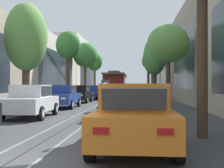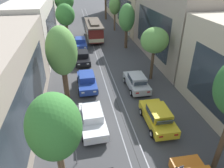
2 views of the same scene
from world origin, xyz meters
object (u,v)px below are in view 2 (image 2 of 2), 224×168
Objects in this scene: pedestrian_on_right_pavement at (62,40)px; street_sign_post at (75,144)px; street_tree_kerb_left_second at (62,52)px; street_tree_kerb_right_second at (155,41)px; street_tree_kerb_left_near at (55,129)px; street_tree_kerb_left_mid at (65,16)px; street_tree_kerb_right_mid at (127,18)px; cable_car_trolley at (94,30)px; street_tree_kerb_left_fourth at (64,1)px; parked_car_blue_mid_left at (87,81)px; parked_car_black_fourth_left at (82,57)px; parked_car_blue_fifth_left at (81,43)px; pedestrian_on_left_pavement at (129,35)px; parked_car_silver_mid_right at (137,82)px; street_tree_kerb_right_fourth at (115,6)px; fire_hydrant at (75,119)px; parked_car_white_second_left at (93,119)px; parked_car_yellow_second_right at (158,116)px.

street_sign_post is (1.56, -24.24, 0.75)m from pedestrian_on_right_pavement.
street_tree_kerb_left_second is 9.63m from street_tree_kerb_right_second.
street_tree_kerb_left_mid reaches higher than street_tree_kerb_left_near.
street_tree_kerb_left_second is at bearing -124.73° from street_tree_kerb_right_mid.
street_tree_kerb_left_fourth is at bearing 130.31° from cable_car_trolley.
parked_car_blue_mid_left is 1.00× the size of parked_car_black_fourth_left.
parked_car_blue_fifth_left is 2.62× the size of pedestrian_on_left_pavement.
parked_car_silver_mid_right is 17.02m from pedestrian_on_left_pavement.
street_tree_kerb_right_fourth is at bearing 89.90° from street_tree_kerb_right_second.
street_tree_kerb_left_mid is at bearing 135.34° from street_tree_kerb_right_second.
fire_hydrant is at bearing -95.93° from parked_car_black_fourth_left.
street_tree_kerb_left_near is 1.00× the size of street_tree_kerb_left_second.
parked_car_black_fourth_left is 0.75× the size of street_tree_kerb_right_second.
street_tree_kerb_left_second is at bearing 94.75° from street_sign_post.
street_tree_kerb_right_second reaches higher than pedestrian_on_left_pavement.
pedestrian_on_right_pavement is 0.61× the size of street_sign_post.
parked_car_silver_mid_right is at bearing -12.06° from parked_car_blue_mid_left.
street_tree_kerb_left_second is at bearing -86.86° from pedestrian_on_right_pavement.
street_sign_post is (-8.73, -32.15, -3.11)m from street_tree_kerb_right_fourth.
parked_car_black_fourth_left is 0.65× the size of street_tree_kerb_right_mid.
fire_hydrant is (-1.34, 0.65, -0.38)m from parked_car_white_second_left.
parked_car_blue_fifth_left is at bearing 90.22° from parked_car_blue_mid_left.
pedestrian_on_left_pavement is at bearing 45.94° from parked_car_black_fourth_left.
parked_car_blue_fifth_left is at bearing -77.14° from street_tree_kerb_left_fourth.
cable_car_trolley is (4.74, -5.59, -4.24)m from street_tree_kerb_left_fourth.
parked_car_white_second_left is 7.74m from street_tree_kerb_left_near.
parked_car_silver_mid_right is at bearing -57.68° from street_tree_kerb_left_mid.
parked_car_blue_mid_left is 23.12m from street_tree_kerb_left_fourth.
street_sign_post is (-0.02, -3.94, 1.25)m from fire_hydrant.
street_tree_kerb_right_second reaches higher than parked_car_blue_mid_left.
parked_car_silver_mid_right is 0.67× the size of street_tree_kerb_right_fourth.
street_tree_kerb_left_fourth reaches higher than street_sign_post.
street_tree_kerb_right_mid reaches higher than cable_car_trolley.
street_tree_kerb_left_near is at bearing -90.12° from street_tree_kerb_left_mid.
street_tree_kerb_right_mid is at bearing 68.49° from parked_car_white_second_left.
street_tree_kerb_right_fourth is at bearing 0.78° from street_tree_kerb_left_fourth.
parked_car_blue_fifth_left is at bearing 82.06° from street_tree_kerb_left_second.
parked_car_black_fourth_left is at bearing -70.22° from pedestrian_on_right_pavement.
street_tree_kerb_right_mid is 2.49× the size of street_sign_post.
street_sign_post is at bearing -98.24° from parked_car_blue_mid_left.
parked_car_yellow_second_right is 0.67× the size of street_tree_kerb_right_fourth.
street_sign_post is at bearing -90.25° from fire_hydrant.
street_tree_kerb_left_second is 25.83m from street_tree_kerb_right_fourth.
street_tree_kerb_right_fourth is at bearing 85.56° from parked_car_yellow_second_right.
street_tree_kerb_left_second is (-2.06, -1.48, 3.84)m from parked_car_blue_mid_left.
street_tree_kerb_left_fourth is at bearing 91.66° from street_tree_kerb_left_mid.
parked_car_silver_mid_right is at bearing 35.43° from fire_hydrant.
street_tree_kerb_right_second is at bearing 73.67° from parked_car_yellow_second_right.
street_tree_kerb_right_fourth is at bearing 37.55° from pedestrian_on_right_pavement.
parked_car_white_second_left is 30.05m from street_tree_kerb_right_fourth.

